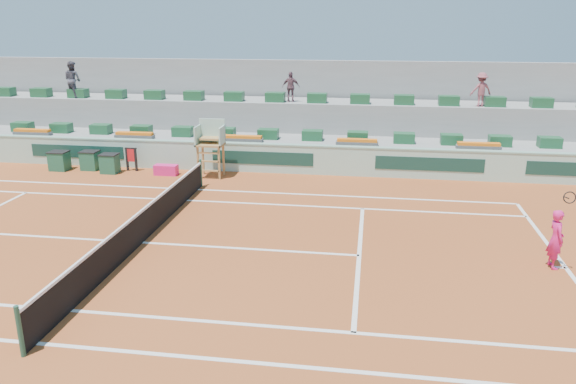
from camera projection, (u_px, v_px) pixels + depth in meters
The scene contains 20 objects.
ground at pixel (142, 243), 16.66m from camera, with size 90.00×90.00×0.00m, color #92421C.
seating_tier_lower at pixel (230, 146), 26.59m from camera, with size 36.00×4.00×1.20m, color gray.
seating_tier_upper at pixel (238, 125), 27.90m from camera, with size 36.00×2.40×2.60m, color gray.
stadium_back_wall at pixel (245, 103), 29.14m from camera, with size 36.00×0.40×4.40m, color gray.
player_bag at pixel (166, 170), 23.86m from camera, with size 0.98×0.44×0.44m, color #E91E76.
spectator_left at pixel (73, 80), 27.81m from camera, with size 0.87×0.68×1.78m, color #474652.
spectator_mid at pixel (291, 87), 26.44m from camera, with size 0.82×0.34×1.40m, color #684550.
spectator_right at pixel (481, 90), 25.03m from camera, with size 0.97×0.56×1.50m, color #8D464E.
court_lines at pixel (142, 243), 16.66m from camera, with size 23.89×11.09×0.01m.
tennis_net at pixel (141, 226), 16.50m from camera, with size 0.10×11.97×1.10m.
advertising_hoarding at pixel (219, 156), 24.50m from camera, with size 36.00×0.34×1.26m.
umpire_chair at pixel (211, 140), 23.29m from camera, with size 1.10×0.90×2.40m.
seat_row_lower at pixel (225, 133), 25.50m from camera, with size 32.90×0.60×0.44m.
seat_row_upper at pixel (234, 96), 26.88m from camera, with size 32.90×0.60×0.44m.
flower_planters at pixel (188, 137), 24.98m from camera, with size 26.80×0.36×0.28m.
drink_cooler_a at pixel (110, 163), 24.11m from camera, with size 0.74×0.64×0.84m.
drink_cooler_b at pixel (90, 160), 24.64m from camera, with size 0.75×0.65×0.84m.
drink_cooler_c at pixel (59, 161), 24.57m from camera, with size 0.79×0.69×0.84m.
towel_rack at pixel (131, 157), 24.39m from camera, with size 0.53×0.09×1.03m.
tennis_player at pixel (556, 239), 14.78m from camera, with size 0.46×0.88×2.28m.
Camera 1 is at (6.59, -14.65, 6.35)m, focal length 35.00 mm.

